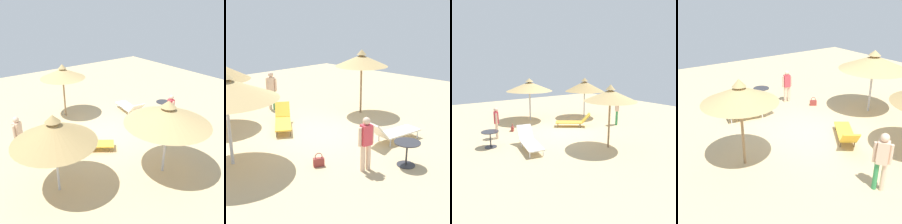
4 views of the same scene
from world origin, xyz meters
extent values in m
cube|color=tan|center=(0.00, 0.00, -0.05)|extent=(24.00, 24.00, 0.10)
cylinder|color=#B2B2B7|center=(1.96, -3.09, 1.10)|extent=(0.08, 0.08, 2.20)
cone|color=tan|center=(1.96, -3.09, 2.09)|extent=(2.54, 2.54, 0.66)
cone|color=tan|center=(1.96, -3.09, 2.52)|extent=(0.46, 0.46, 0.22)
cylinder|color=olive|center=(-3.02, -0.33, 1.19)|extent=(0.08, 0.08, 2.39)
cone|color=tan|center=(-3.02, -0.33, 2.25)|extent=(2.19, 2.19, 0.47)
cone|color=tan|center=(-3.02, -0.33, 2.58)|extent=(0.39, 0.39, 0.22)
cylinder|color=#B2B2B7|center=(3.20, 0.28, 1.12)|extent=(0.09, 0.09, 2.25)
cone|color=tan|center=(3.20, 0.28, 2.16)|extent=(2.83, 2.83, 0.57)
cone|color=tan|center=(3.20, 0.28, 2.55)|extent=(0.51, 0.51, 0.22)
cube|color=gold|center=(0.63, -0.88, 0.25)|extent=(1.32, 1.56, 0.05)
cylinder|color=brown|center=(0.80, -0.23, 0.11)|extent=(0.04, 0.04, 0.23)
cylinder|color=brown|center=(1.18, -0.50, 0.11)|extent=(0.04, 0.04, 0.23)
cylinder|color=brown|center=(0.07, -1.27, 0.11)|extent=(0.04, 0.04, 0.23)
cylinder|color=brown|center=(0.45, -1.54, 0.11)|extent=(0.04, 0.04, 0.23)
cube|color=gold|center=(0.07, -1.68, 0.52)|extent=(0.72, 0.70, 0.51)
cube|color=silver|center=(-1.59, 2.58, 0.28)|extent=(1.61, 0.90, 0.05)
cylinder|color=silver|center=(-2.27, 2.43, 0.13)|extent=(0.04, 0.04, 0.25)
cylinder|color=silver|center=(-2.18, 2.96, 0.13)|extent=(0.04, 0.04, 0.25)
cylinder|color=silver|center=(-1.01, 2.21, 0.13)|extent=(0.04, 0.04, 0.25)
cylinder|color=silver|center=(-0.92, 2.74, 0.13)|extent=(0.04, 0.04, 0.25)
cube|color=silver|center=(-0.60, 2.41, 0.56)|extent=(0.63, 0.72, 0.55)
cylinder|color=#338C4C|center=(-0.70, -3.36, 0.42)|extent=(0.13, 0.13, 0.83)
cylinder|color=beige|center=(-0.58, -3.51, 0.42)|extent=(0.13, 0.13, 0.83)
cube|color=beige|center=(-0.64, -3.44, 1.15)|extent=(0.35, 0.37, 0.62)
sphere|color=beige|center=(-0.64, -3.44, 1.57)|extent=(0.23, 0.23, 0.23)
cylinder|color=beige|center=(-0.76, -3.28, 1.12)|extent=(0.09, 0.09, 0.57)
cylinder|color=beige|center=(-0.52, -3.59, 1.12)|extent=(0.09, 0.09, 0.57)
cylinder|color=beige|center=(0.79, 3.22, 0.37)|extent=(0.13, 0.13, 0.75)
cylinder|color=beige|center=(0.96, 3.17, 0.37)|extent=(0.13, 0.13, 0.75)
cube|color=#D83F4C|center=(0.87, 3.19, 1.02)|extent=(0.33, 0.29, 0.56)
sphere|color=beige|center=(0.87, 3.19, 1.41)|extent=(0.20, 0.20, 0.20)
cylinder|color=beige|center=(0.69, 3.24, 1.00)|extent=(0.09, 0.09, 0.51)
cylinder|color=beige|center=(1.05, 3.14, 1.00)|extent=(0.09, 0.09, 0.51)
cube|color=maroon|center=(1.60, 2.13, 0.12)|extent=(0.32, 0.26, 0.24)
torus|color=maroon|center=(1.60, 2.13, 0.29)|extent=(0.20, 0.13, 0.22)
cylinder|color=#2D2D33|center=(-0.15, 3.81, 0.69)|extent=(0.73, 0.73, 0.02)
cylinder|color=#2D2D33|center=(-0.15, 3.81, 0.34)|extent=(0.05, 0.05, 0.67)
cylinder|color=#2D2D33|center=(-0.15, 3.81, 0.01)|extent=(0.51, 0.51, 0.02)
camera|label=1|loc=(8.17, -5.59, 5.63)|focal=41.30mm
camera|label=2|loc=(6.75, 7.97, 3.99)|focal=49.70mm
camera|label=3|loc=(-9.48, 6.41, 3.47)|focal=36.10mm
camera|label=4|loc=(-5.94, -7.08, 4.91)|focal=44.81mm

